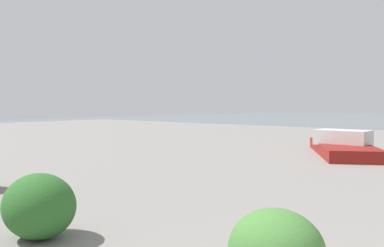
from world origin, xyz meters
TOP-DOWN VIEW (x-y plane):
  - shrub_tall at (4.82, -0.75)m, footprint 0.99×0.89m
  - boat at (5.05, -11.90)m, footprint 3.77×4.85m

SIDE VIEW (x-z plane):
  - boat at x=5.05m, z-range -0.26..0.69m
  - shrub_tall at x=4.82m, z-range 0.00..0.84m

